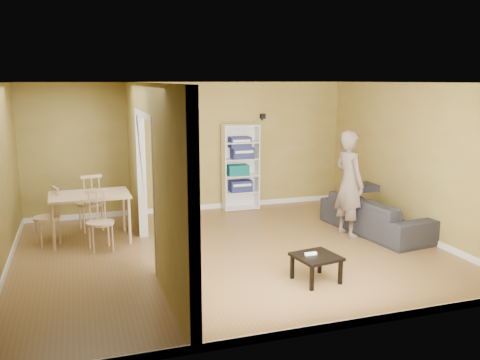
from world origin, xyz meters
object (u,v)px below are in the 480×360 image
(chair_near, at_px, (100,221))
(chair_far, at_px, (90,202))
(chair_left, at_px, (47,216))
(person, at_px, (350,175))
(sofa, at_px, (375,210))
(dining_table, at_px, (90,199))
(bookshelf, at_px, (240,167))
(coffee_table, at_px, (316,259))

(chair_near, distance_m, chair_far, 1.21)
(chair_left, bearing_deg, person, 59.26)
(chair_far, bearing_deg, sofa, 148.97)
(dining_table, height_order, chair_near, chair_near)
(bookshelf, relative_size, chair_far, 1.70)
(sofa, relative_size, dining_table, 1.70)
(dining_table, bearing_deg, chair_left, 175.93)
(person, xyz_separation_m, bookshelf, (-1.19, 2.37, -0.19))
(dining_table, distance_m, chair_near, 0.62)
(person, relative_size, chair_far, 2.07)
(coffee_table, xyz_separation_m, dining_table, (-2.78, 2.74, 0.41))
(sofa, bearing_deg, chair_left, 70.94)
(coffee_table, distance_m, chair_left, 4.45)
(person, distance_m, dining_table, 4.36)
(sofa, xyz_separation_m, dining_table, (-4.76, 1.06, 0.31))
(chair_left, distance_m, chair_far, 0.93)
(chair_near, bearing_deg, coffee_table, -48.32)
(sofa, bearing_deg, person, 82.64)
(chair_far, bearing_deg, person, 146.62)
(coffee_table, bearing_deg, chair_near, 140.48)
(sofa, bearing_deg, coffee_table, 122.97)
(chair_far, bearing_deg, dining_table, 77.05)
(chair_left, xyz_separation_m, chair_far, (0.70, 0.61, 0.05))
(bookshelf, bearing_deg, dining_table, -156.64)
(dining_table, xyz_separation_m, chair_near, (0.13, -0.55, -0.25))
(dining_table, distance_m, chair_far, 0.68)
(chair_near, bearing_deg, sofa, -15.01)
(coffee_table, bearing_deg, bookshelf, 86.54)
(chair_near, bearing_deg, person, -15.86)
(bookshelf, bearing_deg, coffee_table, -93.46)
(bookshelf, relative_size, chair_left, 1.89)
(chair_left, bearing_deg, chair_far, 112.71)
(dining_table, relative_size, chair_left, 1.37)
(coffee_table, xyz_separation_m, chair_far, (-2.76, 3.40, 0.21))
(sofa, bearing_deg, chair_far, 62.57)
(person, bearing_deg, bookshelf, 20.31)
(person, bearing_deg, coffee_table, 133.35)
(person, height_order, chair_near, person)
(dining_table, height_order, chair_far, chair_far)
(bookshelf, distance_m, coffee_table, 4.10)
(person, bearing_deg, chair_far, 61.48)
(bookshelf, relative_size, coffee_table, 3.22)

